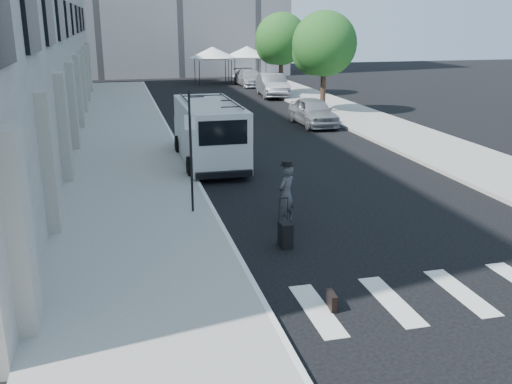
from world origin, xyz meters
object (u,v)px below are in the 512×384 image
businessman (286,194)px  parked_car_a (313,112)px  cargo_van (209,132)px  parked_car_b (272,85)px  briefcase (332,301)px  parked_car_c (250,78)px  suitcase (285,235)px

businessman → parked_car_a: (5.87, 14.40, -0.09)m
cargo_van → parked_car_a: bearing=45.6°
cargo_van → parked_car_b: cargo_van is taller
parked_car_a → briefcase: bearing=-108.7°
businessman → parked_car_c: size_ratio=0.35×
parked_car_b → parked_car_c: size_ratio=1.06×
businessman → briefcase: size_ratio=3.79×
parked_car_b → cargo_van: bearing=-107.1°
parked_car_a → parked_car_c: 19.42m
cargo_van → parked_car_b: 20.59m
briefcase → parked_car_a: (6.43, 19.40, 0.57)m
businessman → briefcase: 5.08m
suitcase → cargo_van: size_ratio=0.19×
briefcase → parked_car_b: parked_car_b is taller
cargo_van → parked_car_a: (6.81, 6.95, -0.51)m
parked_car_c → parked_car_a: bearing=-94.9°
parked_car_c → businessman: bearing=-103.4°
parked_car_a → parked_car_b: parked_car_b is taller
parked_car_a → parked_car_c: bearing=86.5°
cargo_van → suitcase: bearing=-87.4°
businessman → suitcase: businessman is taller
businessman → parked_car_a: size_ratio=0.38×
parked_car_b → suitcase: bearing=-99.5°
businessman → parked_car_b: 27.36m
businessman → cargo_van: cargo_van is taller
businessman → cargo_van: size_ratio=0.26×
suitcase → parked_car_a: (6.40, 16.11, 0.41)m
cargo_van → parked_car_c: cargo_van is taller
businessman → suitcase: 1.87m
suitcase → parked_car_c: size_ratio=0.26×
briefcase → parked_car_b: 32.35m
briefcase → parked_car_c: bearing=84.9°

